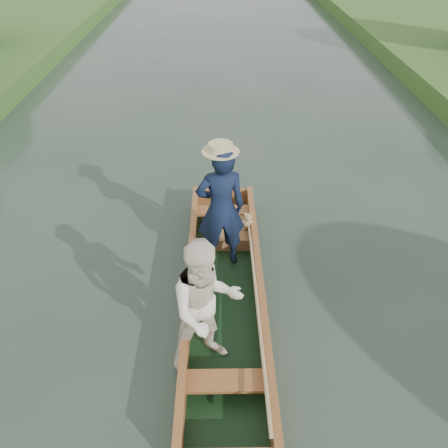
{
  "coord_description": "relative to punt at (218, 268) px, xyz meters",
  "views": [
    {
      "loc": [
        -0.06,
        -4.6,
        4.77
      ],
      "look_at": [
        0.0,
        0.6,
        0.95
      ],
      "focal_mm": 35.0,
      "sensor_mm": 36.0,
      "label": 1
    }
  ],
  "objects": [
    {
      "name": "ground",
      "position": [
        0.09,
        0.14,
        -0.75
      ],
      "size": [
        120.0,
        120.0,
        0.0
      ],
      "primitive_type": "plane",
      "color": "#283D30",
      "rests_on": "ground"
    },
    {
      "name": "punt",
      "position": [
        0.0,
        0.0,
        0.0
      ],
      "size": [
        1.35,
        5.0,
        2.14
      ],
      "color": "black",
      "rests_on": "ground"
    }
  ]
}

